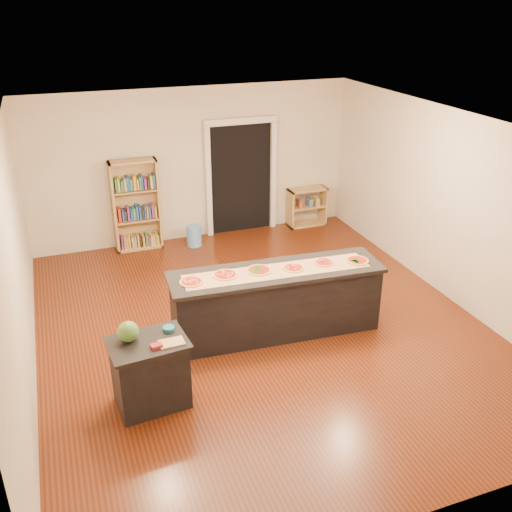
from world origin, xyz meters
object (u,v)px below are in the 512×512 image
object	(u,v)px
bookshelf	(136,205)
low_shelf	(307,207)
side_counter	(150,373)
waste_bin	(194,235)
watermelon	(128,332)
kitchen_island	(276,301)

from	to	relation	value
bookshelf	low_shelf	bearing A→B (deg)	-0.30
side_counter	low_shelf	size ratio (longest dim) A/B	1.10
waste_bin	low_shelf	bearing A→B (deg)	5.52
side_counter	low_shelf	bearing A→B (deg)	42.88
bookshelf	waste_bin	world-z (taller)	bookshelf
side_counter	bookshelf	size ratio (longest dim) A/B	0.51
bookshelf	watermelon	world-z (taller)	bookshelf
waste_bin	watermelon	xyz separation A→B (m)	(-1.77, -4.10, 0.75)
kitchen_island	watermelon	xyz separation A→B (m)	(-2.07, -0.84, 0.48)
waste_bin	watermelon	distance (m)	4.52
kitchen_island	bookshelf	world-z (taller)	bookshelf
side_counter	bookshelf	distance (m)	4.50
kitchen_island	side_counter	distance (m)	2.11
kitchen_island	waste_bin	xyz separation A→B (m)	(-0.31, 3.26, -0.28)
side_counter	bookshelf	bearing A→B (deg)	76.95
kitchen_island	waste_bin	distance (m)	3.28
side_counter	watermelon	distance (m)	0.57
low_shelf	waste_bin	xyz separation A→B (m)	(-2.39, -0.23, -0.18)
bookshelf	low_shelf	size ratio (longest dim) A/B	2.15
waste_bin	watermelon	bearing A→B (deg)	-113.31
side_counter	waste_bin	distance (m)	4.48
low_shelf	watermelon	xyz separation A→B (m)	(-4.15, -4.33, 0.57)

